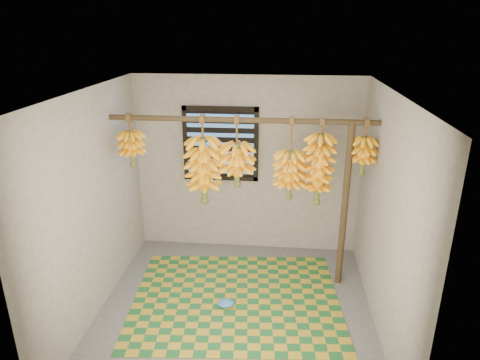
# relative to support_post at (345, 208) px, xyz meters

# --- Properties ---
(floor) EXTENTS (3.00, 3.00, 0.01)m
(floor) POSITION_rel_support_post_xyz_m (-1.20, -0.70, -1.00)
(floor) COLOR #4E4E4E
(floor) RESTS_ON ground
(ceiling) EXTENTS (3.00, 3.00, 0.01)m
(ceiling) POSITION_rel_support_post_xyz_m (-1.20, -0.70, 1.40)
(ceiling) COLOR silver
(ceiling) RESTS_ON wall_back
(wall_back) EXTENTS (3.00, 0.01, 2.40)m
(wall_back) POSITION_rel_support_post_xyz_m (-1.20, 0.80, 0.20)
(wall_back) COLOR slate
(wall_back) RESTS_ON floor
(wall_left) EXTENTS (0.01, 3.00, 2.40)m
(wall_left) POSITION_rel_support_post_xyz_m (-2.71, -0.70, 0.20)
(wall_left) COLOR slate
(wall_left) RESTS_ON floor
(wall_right) EXTENTS (0.01, 3.00, 2.40)m
(wall_right) POSITION_rel_support_post_xyz_m (0.30, -0.70, 0.20)
(wall_right) COLOR slate
(wall_right) RESTS_ON floor
(window) EXTENTS (1.00, 0.04, 1.00)m
(window) POSITION_rel_support_post_xyz_m (-1.55, 0.78, 0.50)
(window) COLOR black
(window) RESTS_ON wall_back
(hanging_pole) EXTENTS (3.00, 0.06, 0.06)m
(hanging_pole) POSITION_rel_support_post_xyz_m (-1.20, 0.00, 1.00)
(hanging_pole) COLOR #41321E
(hanging_pole) RESTS_ON wall_left
(support_post) EXTENTS (0.08, 0.08, 2.00)m
(support_post) POSITION_rel_support_post_xyz_m (0.00, 0.00, 0.00)
(support_post) COLOR #41321E
(support_post) RESTS_ON floor
(woven_mat) EXTENTS (2.50, 2.07, 0.01)m
(woven_mat) POSITION_rel_support_post_xyz_m (-1.21, -0.48, -0.99)
(woven_mat) COLOR #1A5A29
(woven_mat) RESTS_ON floor
(plastic_bag) EXTENTS (0.21, 0.16, 0.08)m
(plastic_bag) POSITION_rel_support_post_xyz_m (-1.31, -0.64, -0.95)
(plastic_bag) COLOR #3271BC
(plastic_bag) RESTS_ON woven_mat
(banana_bunch_a) EXTENTS (0.31, 0.31, 0.63)m
(banana_bunch_a) POSITION_rel_support_post_xyz_m (-2.48, -0.00, 0.64)
(banana_bunch_a) COLOR brown
(banana_bunch_a) RESTS_ON hanging_pole
(banana_bunch_b) EXTENTS (0.40, 0.40, 1.05)m
(banana_bunch_b) POSITION_rel_support_post_xyz_m (-1.64, 0.00, 0.40)
(banana_bunch_b) COLOR brown
(banana_bunch_b) RESTS_ON hanging_pole
(banana_bunch_c) EXTENTS (0.39, 0.39, 0.82)m
(banana_bunch_c) POSITION_rel_support_post_xyz_m (-1.25, 0.00, 0.48)
(banana_bunch_c) COLOR brown
(banana_bunch_c) RESTS_ON hanging_pole
(banana_bunch_d) EXTENTS (0.33, 0.33, 1.02)m
(banana_bunch_d) POSITION_rel_support_post_xyz_m (-0.32, 0.00, 0.45)
(banana_bunch_d) COLOR brown
(banana_bunch_d) RESTS_ON hanging_pole
(banana_bunch_e) EXTENTS (0.36, 0.36, 0.97)m
(banana_bunch_e) POSITION_rel_support_post_xyz_m (-0.65, 0.00, 0.38)
(banana_bunch_e) COLOR brown
(banana_bunch_e) RESTS_ON hanging_pole
(banana_bunch_f) EXTENTS (0.27, 0.27, 0.64)m
(banana_bunch_f) POSITION_rel_support_post_xyz_m (0.15, 0.00, 0.63)
(banana_bunch_f) COLOR brown
(banana_bunch_f) RESTS_ON hanging_pole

